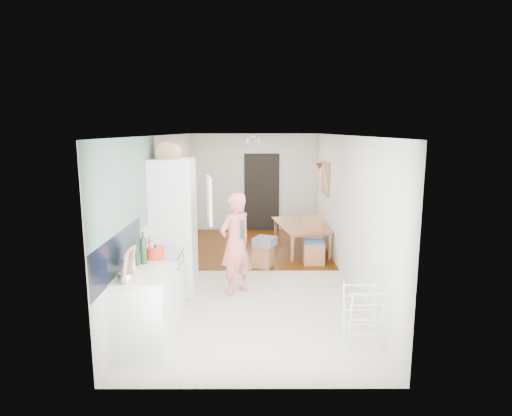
{
  "coord_description": "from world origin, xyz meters",
  "views": [
    {
      "loc": [
        0.03,
        -7.44,
        2.59
      ],
      "look_at": [
        0.05,
        0.2,
        1.19
      ],
      "focal_mm": 30.0,
      "sensor_mm": 36.0,
      "label": 1
    }
  ],
  "objects_px": {
    "person": "(235,235)",
    "stool": "(264,256)",
    "dining_table": "(302,239)",
    "dining_chair": "(314,241)",
    "drying_rack": "(362,318)"
  },
  "relations": [
    {
      "from": "dining_chair",
      "to": "drying_rack",
      "type": "distance_m",
      "value": 3.29
    },
    {
      "from": "person",
      "to": "stool",
      "type": "relative_size",
      "value": 4.47
    },
    {
      "from": "dining_chair",
      "to": "drying_rack",
      "type": "relative_size",
      "value": 1.23
    },
    {
      "from": "dining_chair",
      "to": "stool",
      "type": "relative_size",
      "value": 2.17
    },
    {
      "from": "dining_chair",
      "to": "drying_rack",
      "type": "xyz_separation_m",
      "value": [
        0.14,
        -3.28,
        -0.09
      ]
    },
    {
      "from": "stool",
      "to": "dining_table",
      "type": "bearing_deg",
      "value": 52.7
    },
    {
      "from": "person",
      "to": "dining_table",
      "type": "height_order",
      "value": "person"
    },
    {
      "from": "dining_chair",
      "to": "drying_rack",
      "type": "bearing_deg",
      "value": -87.18
    },
    {
      "from": "stool",
      "to": "drying_rack",
      "type": "height_order",
      "value": "drying_rack"
    },
    {
      "from": "dining_table",
      "to": "stool",
      "type": "relative_size",
      "value": 3.36
    },
    {
      "from": "dining_table",
      "to": "drying_rack",
      "type": "bearing_deg",
      "value": 174.0
    },
    {
      "from": "dining_table",
      "to": "drying_rack",
      "type": "relative_size",
      "value": 1.91
    },
    {
      "from": "person",
      "to": "stool",
      "type": "xyz_separation_m",
      "value": [
        0.47,
        1.3,
        -0.75
      ]
    },
    {
      "from": "person",
      "to": "dining_table",
      "type": "bearing_deg",
      "value": -161.71
    },
    {
      "from": "person",
      "to": "dining_chair",
      "type": "distance_m",
      "value": 2.15
    }
  ]
}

